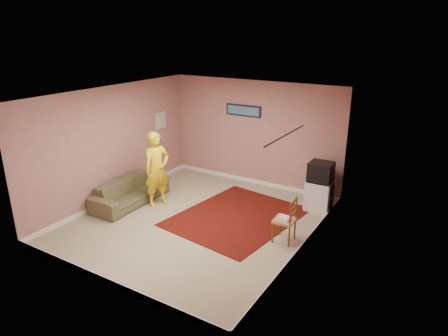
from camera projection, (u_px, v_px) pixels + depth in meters
The scene contains 26 objects.
ground at pixel (198, 221), 8.23m from camera, with size 5.00×5.00×0.00m, color #9B9271.
wall_back at pixel (254, 134), 9.82m from camera, with size 4.50×0.02×2.60m, color tan.
wall_front at pixel (97, 208), 5.78m from camera, with size 4.50×0.02×2.60m, color tan.
wall_left at pixel (113, 145), 8.90m from camera, with size 0.02×5.00×2.60m, color tan.
wall_right at pixel (306, 183), 6.70m from camera, with size 0.02×5.00×2.60m, color tan.
ceiling at pixel (195, 94), 7.37m from camera, with size 4.50×5.00×0.02m, color white.
baseboard_back at pixel (253, 181), 10.23m from camera, with size 4.50×0.02×0.10m, color silver.
baseboard_front at pixel (106, 280), 6.21m from camera, with size 4.50×0.02×0.10m, color silver.
baseboard_left at pixel (119, 196), 9.31m from camera, with size 0.02×5.00×0.10m, color silver.
baseboard_right at pixel (301, 248), 7.12m from camera, with size 0.02×5.00×0.10m, color silver.
window at pixel (285, 192), 5.93m from camera, with size 0.01×1.10×1.50m, color black.
curtain_sheer at pixel (279, 208), 5.88m from camera, with size 0.01×0.75×2.10m, color white.
curtain_floral at pixel (296, 192), 6.45m from camera, with size 0.01×0.35×2.10m, color silver.
curtain_rod at pixel (285, 135), 5.66m from camera, with size 0.02×0.02×1.40m, color #5A2E1B.
picture_back at pixel (243, 111), 9.75m from camera, with size 0.95×0.04×0.28m.
picture_left at pixel (160, 120), 10.09m from camera, with size 0.04×0.38×0.42m.
area_rug at pixel (237, 217), 8.39m from camera, with size 2.15×2.69×0.01m, color black.
tv_cabinet at pixel (319, 196), 8.62m from camera, with size 0.52×0.48×0.67m, color silver.
crt_tv at pixel (321, 172), 8.44m from camera, with size 0.51×0.46×0.43m.
chair_a at pixel (316, 181), 8.91m from camera, with size 0.42×0.40×0.48m.
dvd_player at pixel (316, 183), 8.93m from camera, with size 0.32×0.23×0.06m, color #ACADB1.
blue_throw at pixel (318, 172), 8.91m from camera, with size 0.42×0.05×0.44m, color #829FD4.
chair_b at pixel (285, 215), 7.30m from camera, with size 0.39×0.41×0.47m.
game_console at pixel (285, 218), 7.32m from camera, with size 0.23×0.16×0.05m, color white.
sofa at pixel (130, 192), 8.98m from camera, with size 1.90×0.74×0.56m, color brown.
person at pixel (157, 169), 8.73m from camera, with size 0.61×0.40×1.67m, color yellow.
Camera 1 is at (4.30, -6.05, 3.76)m, focal length 32.00 mm.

